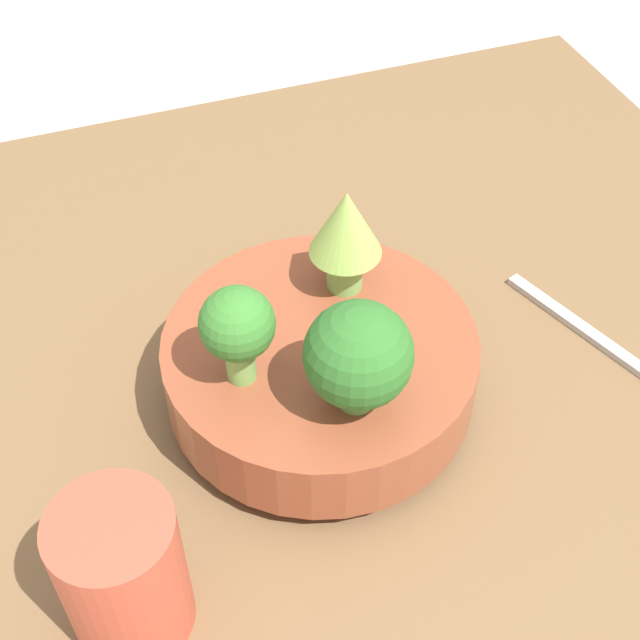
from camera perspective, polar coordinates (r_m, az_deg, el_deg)
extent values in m
plane|color=silver|center=(0.68, 3.87, -9.31)|extent=(6.00, 6.00, 0.00)
cube|color=brown|center=(0.66, 3.98, -8.08)|extent=(0.89, 0.81, 0.05)
cylinder|color=brown|center=(0.65, 0.00, -4.76)|extent=(0.10, 0.10, 0.01)
cylinder|color=brown|center=(0.62, 0.00, -2.89)|extent=(0.22, 0.22, 0.05)
cylinder|color=#7AB256|center=(0.63, 1.64, 3.32)|extent=(0.03, 0.03, 0.03)
cone|color=#93B751|center=(0.60, 1.72, 6.24)|extent=(0.05, 0.05, 0.05)
cylinder|color=#609347|center=(0.56, 2.36, -4.56)|extent=(0.02, 0.02, 0.02)
sphere|color=#2D6B28|center=(0.54, 2.47, -2.24)|extent=(0.07, 0.07, 0.07)
cylinder|color=#7AB256|center=(0.57, -5.11, -2.53)|extent=(0.02, 0.02, 0.03)
sphere|color=#387A2D|center=(0.55, -5.33, -0.24)|extent=(0.05, 0.05, 0.05)
cylinder|color=#C64C38|center=(0.53, -12.50, -15.57)|extent=(0.07, 0.07, 0.10)
cube|color=#B2B2B7|center=(0.72, 17.09, -1.00)|extent=(0.16, 0.07, 0.01)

